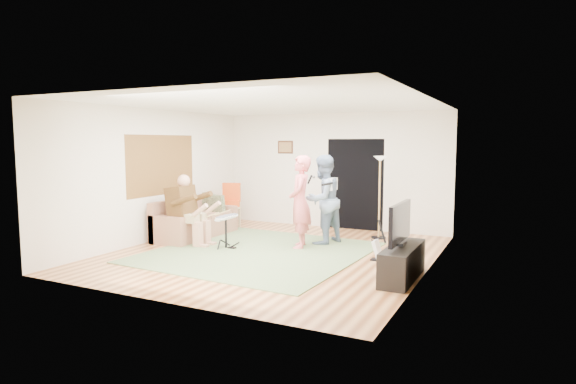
% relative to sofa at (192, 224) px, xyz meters
% --- Properties ---
extents(floor, '(6.00, 6.00, 0.00)m').
position_rel_sofa_xyz_m(floor, '(2.29, -0.60, -0.27)').
color(floor, brown).
rests_on(floor, ground).
extents(walls, '(5.50, 6.00, 2.70)m').
position_rel_sofa_xyz_m(walls, '(2.29, -0.60, 1.08)').
color(walls, beige).
rests_on(walls, floor).
extents(ceiling, '(6.00, 6.00, 0.00)m').
position_rel_sofa_xyz_m(ceiling, '(2.29, -0.60, 2.43)').
color(ceiling, white).
rests_on(ceiling, walls).
extents(window_blinds, '(0.00, 2.05, 2.05)m').
position_rel_sofa_xyz_m(window_blinds, '(-0.45, -0.40, 1.28)').
color(window_blinds, brown).
rests_on(window_blinds, walls).
extents(doorway, '(2.10, 0.00, 2.10)m').
position_rel_sofa_xyz_m(doorway, '(2.84, 2.39, 0.78)').
color(doorway, black).
rests_on(doorway, walls).
extents(picture_frame, '(0.42, 0.03, 0.32)m').
position_rel_sofa_xyz_m(picture_frame, '(1.04, 2.39, 1.63)').
color(picture_frame, '#3F2314').
rests_on(picture_frame, walls).
extents(area_rug, '(3.83, 3.99, 0.02)m').
position_rel_sofa_xyz_m(area_rug, '(2.02, -0.67, -0.27)').
color(area_rug, '#5A7044').
rests_on(area_rug, floor).
extents(sofa, '(0.84, 2.03, 0.82)m').
position_rel_sofa_xyz_m(sofa, '(0.00, 0.00, 0.00)').
color(sofa, '#9B684D').
rests_on(sofa, floor).
extents(drummer, '(0.90, 0.51, 1.39)m').
position_rel_sofa_xyz_m(drummer, '(0.42, -0.65, 0.27)').
color(drummer, '#513417').
rests_on(drummer, sofa).
extents(drum_kit, '(0.35, 0.63, 0.65)m').
position_rel_sofa_xyz_m(drum_kit, '(1.29, -0.65, 0.01)').
color(drum_kit, black).
rests_on(drum_kit, floor).
extents(singer, '(0.63, 0.76, 1.78)m').
position_rel_sofa_xyz_m(singer, '(2.53, 0.04, 0.62)').
color(singer, '#E16266').
rests_on(singer, floor).
extents(microphone, '(0.06, 0.06, 0.24)m').
position_rel_sofa_xyz_m(microphone, '(2.73, 0.04, 1.05)').
color(microphone, black).
rests_on(microphone, singer).
extents(guitarist, '(0.92, 1.04, 1.78)m').
position_rel_sofa_xyz_m(guitarist, '(2.78, 0.58, 0.61)').
color(guitarist, slate).
rests_on(guitarist, floor).
extents(guitar_held, '(0.14, 0.60, 0.26)m').
position_rel_sofa_xyz_m(guitar_held, '(2.98, 0.58, 0.93)').
color(guitar_held, white).
rests_on(guitar_held, guitarist).
extents(guitar_spare, '(0.26, 0.23, 0.71)m').
position_rel_sofa_xyz_m(guitar_spare, '(4.15, -0.28, -0.07)').
color(guitar_spare, black).
rests_on(guitar_spare, floor).
extents(torchiere_lamp, '(0.31, 0.31, 1.74)m').
position_rel_sofa_xyz_m(torchiere_lamp, '(3.64, 1.61, 0.92)').
color(torchiere_lamp, black).
rests_on(torchiere_lamp, floor).
extents(dining_chair, '(0.55, 0.58, 1.06)m').
position_rel_sofa_xyz_m(dining_chair, '(0.18, 1.21, 0.10)').
color(dining_chair, tan).
rests_on(dining_chair, floor).
extents(tv_cabinet, '(0.40, 1.40, 0.50)m').
position_rel_sofa_xyz_m(tv_cabinet, '(4.79, -1.22, -0.02)').
color(tv_cabinet, black).
rests_on(tv_cabinet, floor).
extents(television, '(0.06, 1.12, 0.59)m').
position_rel_sofa_xyz_m(television, '(4.74, -1.22, 0.58)').
color(television, black).
rests_on(television, tv_cabinet).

